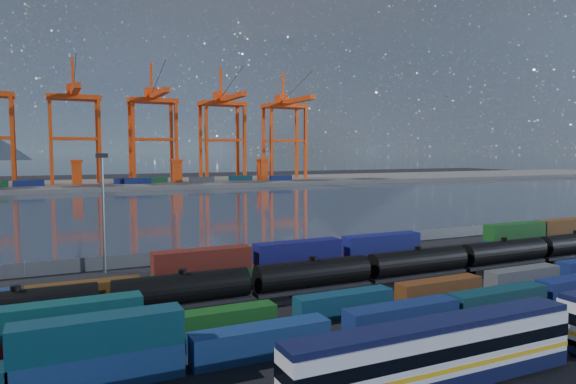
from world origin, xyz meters
name	(u,v)px	position (x,y,z in m)	size (l,w,h in m)	color
ground	(396,295)	(0.00, 0.00, 0.00)	(700.00, 700.00, 0.00)	black
harbor_water	(183,207)	(0.00, 105.00, 0.01)	(700.00, 700.00, 0.00)	#2C3340
far_quay	(131,184)	(0.00, 210.00, 1.00)	(700.00, 70.00, 2.00)	#514F4C
distant_mountains	(82,82)	(63.02, 1600.00, 220.29)	(2470.00, 1100.00, 520.00)	#1E2630
container_row_south	(301,328)	(-17.61, -10.20, 1.83)	(140.23, 2.41, 5.13)	#393B3E
container_row_mid	(371,297)	(-6.13, -3.74, 1.38)	(127.02, 2.20, 4.68)	#0F1D4D
container_row_north	(385,255)	(6.42, 11.17, 2.14)	(141.51, 2.41, 5.14)	navy
tanker_string	(252,282)	(-16.55, 4.32, 2.27)	(123.25, 3.17, 4.53)	black
waterfront_fence	(293,246)	(0.00, 28.00, 1.00)	(160.12, 0.12, 2.20)	#595B5E
yard_light_mast	(103,206)	(-30.00, 26.00, 9.30)	(1.60, 0.40, 16.60)	slate
gantry_cranes	(115,109)	(-7.50, 203.42, 36.40)	(197.84, 43.85, 59.38)	#DF410F
quay_containers	(111,181)	(-11.00, 195.46, 3.30)	(172.58, 10.99, 2.60)	navy
straddle_carriers	(129,171)	(-2.50, 200.00, 7.82)	(140.00, 7.00, 11.10)	#DF410F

